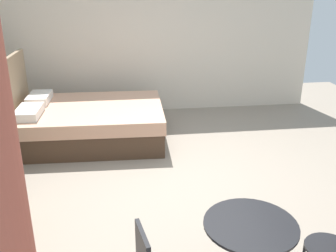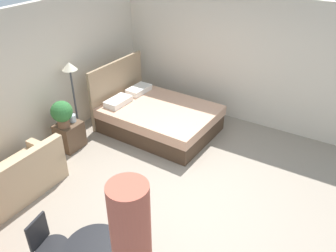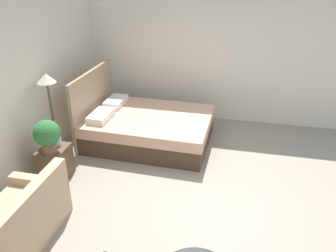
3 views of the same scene
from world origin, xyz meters
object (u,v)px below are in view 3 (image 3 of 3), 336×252
object	(u,v)px
vase	(57,141)
couch	(11,231)
potted_plant	(47,135)
bed	(146,127)
nightstand	(55,163)
floor_lamp	(49,92)

from	to	relation	value
vase	couch	bearing A→B (deg)	-171.64
couch	potted_plant	size ratio (longest dim) A/B	3.11
bed	couch	world-z (taller)	bed
bed	potted_plant	size ratio (longest dim) A/B	4.47
couch	potted_plant	distance (m)	1.48
couch	nightstand	bearing A→B (deg)	9.60
vase	nightstand	bearing A→B (deg)	173.04
bed	couch	size ratio (longest dim) A/B	1.44
potted_plant	floor_lamp	xyz separation A→B (m)	(0.52, 0.20, 0.46)
couch	floor_lamp	size ratio (longest dim) A/B	1.02
bed	potted_plant	bearing A→B (deg)	145.78
nightstand	vase	xyz separation A→B (m)	(0.12, -0.01, 0.33)
floor_lamp	bed	bearing A→B (deg)	-50.60
bed	nightstand	distance (m)	1.78
nightstand	floor_lamp	size ratio (longest dim) A/B	0.33
vase	floor_lamp	bearing A→B (deg)	33.61
floor_lamp	nightstand	bearing A→B (deg)	-156.37
floor_lamp	vase	bearing A→B (deg)	-146.39
bed	couch	xyz separation A→B (m)	(-2.89, 0.81, -0.03)
couch	floor_lamp	xyz separation A→B (m)	(1.88, 0.43, 1.00)
vase	floor_lamp	world-z (taller)	floor_lamp
nightstand	potted_plant	size ratio (longest dim) A/B	1.01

